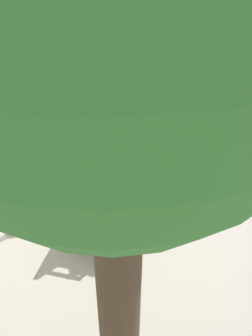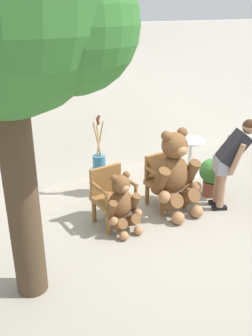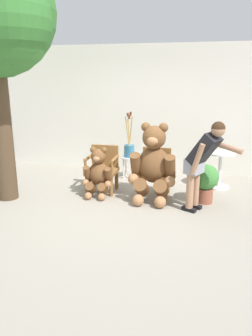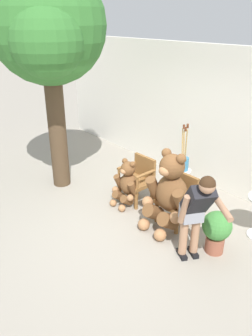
# 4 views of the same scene
# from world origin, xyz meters

# --- Properties ---
(ground_plane) EXTENTS (60.00, 60.00, 0.00)m
(ground_plane) POSITION_xyz_m (0.00, 0.00, 0.00)
(ground_plane) COLOR gray
(back_wall) EXTENTS (10.00, 0.16, 2.80)m
(back_wall) POSITION_xyz_m (0.00, 2.40, 1.40)
(back_wall) COLOR silver
(back_wall) RESTS_ON ground
(wooden_chair_left) EXTENTS (0.57, 0.53, 0.86)m
(wooden_chair_left) POSITION_xyz_m (-0.50, 0.75, 0.46)
(wooden_chair_left) COLOR brown
(wooden_chair_left) RESTS_ON ground
(wooden_chair_right) EXTENTS (0.57, 0.53, 0.86)m
(wooden_chair_right) POSITION_xyz_m (0.50, 0.75, 0.46)
(wooden_chair_right) COLOR brown
(wooden_chair_right) RESTS_ON ground
(teddy_bear_large) EXTENTS (0.82, 0.77, 1.37)m
(teddy_bear_large) POSITION_xyz_m (0.50, 0.50, 0.67)
(teddy_bear_large) COLOR brown
(teddy_bear_large) RESTS_ON ground
(teddy_bear_small) EXTENTS (0.54, 0.51, 0.91)m
(teddy_bear_small) POSITION_xyz_m (-0.50, 0.46, 0.44)
(teddy_bear_small) COLOR brown
(teddy_bear_small) RESTS_ON ground
(person_visitor) EXTENTS (0.89, 0.52, 1.49)m
(person_visitor) POSITION_xyz_m (1.32, 0.13, 0.89)
(person_visitor) COLOR black
(person_visitor) RESTS_ON ground
(white_stool) EXTENTS (0.34, 0.34, 0.46)m
(white_stool) POSITION_xyz_m (-0.20, 1.68, 0.36)
(white_stool) COLOR white
(white_stool) RESTS_ON ground
(brush_bucket) EXTENTS (0.22, 0.22, 0.96)m
(brush_bucket) POSITION_xyz_m (-0.20, 1.68, 0.65)
(brush_bucket) COLOR teal
(brush_bucket) RESTS_ON white_stool
(patio_tree) EXTENTS (2.19, 2.09, 4.17)m
(patio_tree) POSITION_xyz_m (-1.96, -0.09, 3.03)
(patio_tree) COLOR #473523
(patio_tree) RESTS_ON ground
(potted_plant) EXTENTS (0.44, 0.44, 0.68)m
(potted_plant) POSITION_xyz_m (1.40, 0.57, 0.40)
(potted_plant) COLOR brown
(potted_plant) RESTS_ON ground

